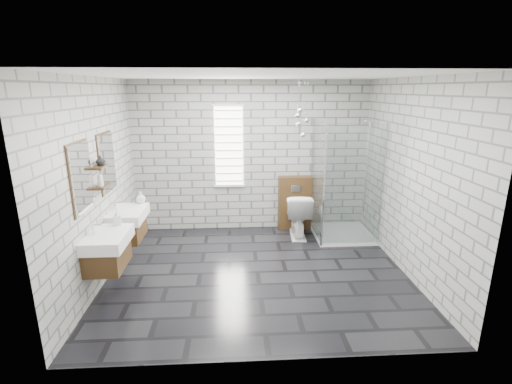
{
  "coord_description": "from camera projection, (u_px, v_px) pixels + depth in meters",
  "views": [
    {
      "loc": [
        -0.31,
        -4.81,
        2.55
      ],
      "look_at": [
        -0.0,
        0.35,
        1.1
      ],
      "focal_mm": 26.0,
      "sensor_mm": 36.0,
      "label": 1
    }
  ],
  "objects": [
    {
      "name": "wall_front",
      "position": [
        271.0,
        231.0,
        3.22
      ],
      "size": [
        4.2,
        0.02,
        2.7
      ],
      "primitive_type": "cube",
      "color": "#A5A5A0",
      "rests_on": "floor"
    },
    {
      "name": "floor",
      "position": [
        257.0,
        273.0,
        5.33
      ],
      "size": [
        4.2,
        3.6,
        0.02
      ],
      "primitive_type": "cube",
      "color": "black",
      "rests_on": "ground"
    },
    {
      "name": "flush_plate",
      "position": [
        296.0,
        189.0,
        6.69
      ],
      "size": [
        0.18,
        0.01,
        0.12
      ],
      "primitive_type": "cube",
      "color": "silver",
      "rests_on": "cistern_panel"
    },
    {
      "name": "wall_back",
      "position": [
        251.0,
        157.0,
        6.7
      ],
      "size": [
        4.2,
        0.02,
        2.7
      ],
      "primitive_type": "cube",
      "color": "#A5A5A0",
      "rests_on": "floor"
    },
    {
      "name": "vanity_left",
      "position": [
        104.0,
        241.0,
        4.52
      ],
      "size": [
        0.47,
        0.7,
        1.57
      ],
      "color": "#482F16",
      "rests_on": "wall_left"
    },
    {
      "name": "cistern_panel",
      "position": [
        295.0,
        203.0,
        6.87
      ],
      "size": [
        0.6,
        0.2,
        1.0
      ],
      "primitive_type": "cube",
      "color": "#482F16",
      "rests_on": "floor"
    },
    {
      "name": "window",
      "position": [
        229.0,
        146.0,
        6.6
      ],
      "size": [
        0.56,
        0.05,
        1.48
      ],
      "color": "white",
      "rests_on": "wall_back"
    },
    {
      "name": "vase",
      "position": [
        100.0,
        160.0,
        4.74
      ],
      "size": [
        0.16,
        0.16,
        0.13
      ],
      "primitive_type": "imported",
      "rotation": [
        0.0,
        0.0,
        -0.43
      ],
      "color": "#B2B2B2",
      "rests_on": "shelf_upper"
    },
    {
      "name": "soap_bottle_a",
      "position": [
        117.0,
        218.0,
        4.75
      ],
      "size": [
        0.11,
        0.11,
        0.2
      ],
      "primitive_type": "imported",
      "rotation": [
        0.0,
        0.0,
        0.27
      ],
      "color": "#B2B2B2",
      "rests_on": "vanity_left"
    },
    {
      "name": "vanity_right",
      "position": [
        125.0,
        216.0,
        5.39
      ],
      "size": [
        0.47,
        0.7,
        1.57
      ],
      "color": "#482F16",
      "rests_on": "wall_left"
    },
    {
      "name": "soap_bottle_b",
      "position": [
        141.0,
        197.0,
        5.66
      ],
      "size": [
        0.18,
        0.18,
        0.18
      ],
      "primitive_type": "imported",
      "rotation": [
        0.0,
        0.0,
        0.35
      ],
      "color": "#B2B2B2",
      "rests_on": "vanity_right"
    },
    {
      "name": "wall_right",
      "position": [
        411.0,
        179.0,
        5.09
      ],
      "size": [
        0.02,
        3.6,
        2.7
      ],
      "primitive_type": "cube",
      "color": "#A5A5A0",
      "rests_on": "floor"
    },
    {
      "name": "toilet",
      "position": [
        298.0,
        214.0,
        6.56
      ],
      "size": [
        0.49,
        0.8,
        0.79
      ],
      "primitive_type": "imported",
      "rotation": [
        0.0,
        0.0,
        3.08
      ],
      "color": "white",
      "rests_on": "floor"
    },
    {
      "name": "shelf_upper",
      "position": [
        100.0,
        167.0,
        4.74
      ],
      "size": [
        0.14,
        0.3,
        0.03
      ],
      "primitive_type": "cube",
      "color": "#482F16",
      "rests_on": "wall_left"
    },
    {
      "name": "wall_left",
      "position": [
        97.0,
        183.0,
        4.84
      ],
      "size": [
        0.02,
        3.6,
        2.7
      ],
      "primitive_type": "cube",
      "color": "#A5A5A0",
      "rests_on": "floor"
    },
    {
      "name": "shelf_lower",
      "position": [
        102.0,
        186.0,
        4.81
      ],
      "size": [
        0.14,
        0.3,
        0.03
      ],
      "primitive_type": "cube",
      "color": "#482F16",
      "rests_on": "wall_left"
    },
    {
      "name": "shower_enclosure",
      "position": [
        340.0,
        211.0,
        6.42
      ],
      "size": [
        1.0,
        1.0,
        2.03
      ],
      "color": "white",
      "rests_on": "floor"
    },
    {
      "name": "pendant_cluster",
      "position": [
        301.0,
        120.0,
        6.15
      ],
      "size": [
        0.26,
        0.21,
        0.94
      ],
      "color": "silver",
      "rests_on": "ceiling"
    },
    {
      "name": "soap_bottle_c",
      "position": [
        100.0,
        179.0,
        4.72
      ],
      "size": [
        0.09,
        0.09,
        0.2
      ],
      "primitive_type": "imported",
      "rotation": [
        0.0,
        0.0,
        -0.17
      ],
      "color": "#B2B2B2",
      "rests_on": "shelf_lower"
    },
    {
      "name": "ceiling",
      "position": [
        258.0,
        75.0,
        4.6
      ],
      "size": [
        4.2,
        3.6,
        0.02
      ],
      "primitive_type": "cube",
      "color": "white",
      "rests_on": "wall_back"
    }
  ]
}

